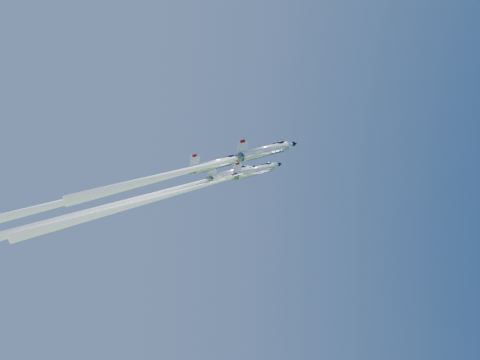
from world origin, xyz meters
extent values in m
cylinder|color=white|center=(4.68, 4.34, 99.23)|extent=(5.40, 5.86, 11.19)
cone|color=white|center=(10.45, 6.46, 101.78)|extent=(2.85, 2.83, 2.90)
cone|color=black|center=(11.80, 6.95, 102.38)|extent=(1.44, 1.43, 1.45)
cone|color=slate|center=(-0.65, 2.39, 96.88)|extent=(2.57, 2.49, 1.96)
ellipsoid|color=black|center=(8.24, 5.50, 101.48)|extent=(3.03, 2.09, 2.05)
cube|color=black|center=(6.95, 4.97, 101.15)|extent=(1.04, 0.57, 0.68)
cube|color=white|center=(3.77, 4.06, 98.59)|extent=(6.92, 9.35, 3.30)
cube|color=white|center=(6.12, 6.13, 100.12)|extent=(3.13, 2.07, 1.47)
cube|color=white|center=(7.09, 4.05, 99.66)|extent=(3.13, 2.07, 1.47)
cube|color=white|center=(0.15, 2.71, 97.14)|extent=(3.66, 5.10, 1.77)
cube|color=white|center=(-0.04, 2.29, 98.64)|extent=(2.79, 1.76, 3.43)
cube|color=#BD090F|center=(-0.14, 1.96, 99.89)|extent=(1.19, 0.68, 0.93)
cube|color=black|center=(4.92, 4.63, 98.46)|extent=(8.38, 3.47, 3.79)
sphere|color=white|center=(-0.85, 2.32, 96.79)|extent=(0.99, 0.98, 0.95)
cone|color=white|center=(-22.15, -5.48, 87.39)|extent=(15.90, 18.33, 45.63)
cylinder|color=white|center=(-1.38, 3.98, 97.98)|extent=(5.20, 5.63, 10.75)
cone|color=white|center=(4.17, 6.01, 100.43)|extent=(2.74, 2.72, 2.78)
cone|color=black|center=(5.46, 6.48, 100.99)|extent=(1.38, 1.37, 1.40)
cone|color=slate|center=(-6.50, 2.10, 95.72)|extent=(2.47, 2.39, 1.89)
ellipsoid|color=black|center=(2.04, 5.09, 100.13)|extent=(2.91, 2.01, 1.97)
cube|color=black|center=(0.81, 4.58, 99.82)|extent=(1.00, 0.55, 0.66)
cube|color=white|center=(-2.25, 3.71, 97.36)|extent=(6.65, 8.98, 3.17)
cube|color=white|center=(0.01, 5.70, 98.83)|extent=(3.01, 1.99, 1.42)
cube|color=white|center=(0.94, 3.69, 98.38)|extent=(3.01, 1.99, 1.42)
cube|color=white|center=(-5.73, 2.40, 95.96)|extent=(3.52, 4.90, 1.70)
cube|color=white|center=(-5.91, 2.00, 97.41)|extent=(2.68, 1.69, 3.29)
cube|color=#BD090F|center=(-6.01, 1.69, 98.61)|extent=(1.14, 0.65, 0.89)
cube|color=black|center=(-1.15, 4.25, 97.23)|extent=(8.05, 3.34, 3.65)
sphere|color=white|center=(-6.69, 2.03, 95.63)|extent=(0.95, 0.94, 0.91)
cone|color=white|center=(-26.21, -5.11, 87.02)|extent=(14.67, 16.90, 41.88)
cylinder|color=white|center=(3.27, -8.22, 99.61)|extent=(6.10, 6.61, 12.64)
cone|color=white|center=(9.79, -5.83, 102.49)|extent=(3.22, 3.20, 3.27)
cone|color=black|center=(11.31, -5.27, 103.15)|extent=(1.62, 1.61, 1.64)
cone|color=slate|center=(-2.75, -10.42, 96.95)|extent=(2.90, 2.81, 2.22)
ellipsoid|color=black|center=(7.29, -6.91, 102.14)|extent=(3.42, 2.36, 2.32)
cube|color=black|center=(5.84, -7.50, 101.77)|extent=(1.18, 0.64, 0.77)
cube|color=white|center=(2.24, -8.53, 98.88)|extent=(7.81, 10.55, 3.72)
cube|color=white|center=(4.90, -6.20, 100.61)|extent=(3.54, 2.34, 1.66)
cube|color=white|center=(5.99, -8.55, 100.09)|extent=(3.54, 2.34, 1.66)
cube|color=white|center=(-1.84, -10.06, 97.24)|extent=(4.13, 5.76, 2.00)
cube|color=white|center=(-2.05, -10.54, 98.94)|extent=(3.15, 1.99, 3.87)
cube|color=#BD090F|center=(-2.17, -10.91, 100.35)|extent=(1.34, 0.76, 1.05)
cube|color=black|center=(3.54, -7.90, 98.73)|extent=(9.46, 3.92, 4.28)
sphere|color=white|center=(-2.98, -10.50, 96.85)|extent=(1.12, 1.11, 1.07)
cone|color=white|center=(-18.63, -16.24, 89.94)|extent=(12.58, 14.33, 34.07)
cylinder|color=white|center=(-6.40, -4.14, 97.29)|extent=(5.50, 5.96, 11.39)
cone|color=white|center=(-0.52, -1.98, 99.88)|extent=(2.91, 2.88, 2.95)
cone|color=black|center=(0.85, -1.48, 100.48)|extent=(1.46, 1.45, 1.48)
cone|color=slate|center=(-11.82, -6.12, 94.89)|extent=(2.61, 2.54, 2.00)
ellipsoid|color=black|center=(-2.77, -2.96, 99.57)|extent=(3.08, 2.13, 2.09)
cube|color=black|center=(-4.08, -3.50, 99.24)|extent=(1.06, 0.58, 0.69)
cube|color=white|center=(-7.32, -4.42, 96.63)|extent=(7.05, 9.52, 3.36)
cube|color=white|center=(-4.93, -2.31, 98.19)|extent=(3.19, 2.11, 1.50)
cube|color=white|center=(-3.95, -4.44, 97.72)|extent=(3.19, 2.11, 1.50)
cube|color=white|center=(-11.01, -5.80, 95.15)|extent=(3.73, 5.19, 1.80)
cube|color=white|center=(-11.20, -6.23, 96.69)|extent=(2.84, 1.79, 3.49)
cube|color=#BD090F|center=(-11.31, -6.56, 97.96)|extent=(1.21, 0.69, 0.95)
cube|color=black|center=(-6.15, -3.85, 96.49)|extent=(8.53, 3.54, 3.86)
sphere|color=white|center=(-12.03, -6.20, 94.80)|extent=(1.01, 1.00, 0.96)
cone|color=white|center=(-33.66, -14.12, 85.26)|extent=(16.15, 18.63, 46.35)
camera|label=1|loc=(-27.04, -109.75, 61.51)|focal=40.00mm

